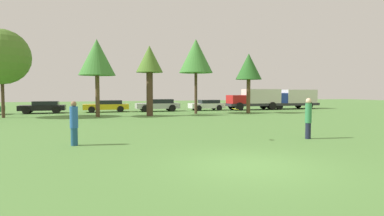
{
  "coord_description": "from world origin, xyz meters",
  "views": [
    {
      "loc": [
        -4.13,
        -7.96,
        2.12
      ],
      "look_at": [
        -0.12,
        5.36,
        1.37
      ],
      "focal_mm": 29.19,
      "sensor_mm": 36.0,
      "label": 1
    }
  ],
  "objects_px": {
    "frisbee": "(236,109)",
    "tree_0": "(1,57)",
    "person_catcher": "(308,117)",
    "parked_car_white": "(207,105)",
    "parked_car_yellow": "(107,106)",
    "delivery_truck_red": "(256,99)",
    "tree_1": "(97,58)",
    "delivery_truck_blue": "(292,98)",
    "tree_3": "(196,56)",
    "tree_4": "(249,67)",
    "tree_2": "(149,62)",
    "parked_car_black": "(43,107)",
    "person_thrower": "(74,123)",
    "parked_car_silver": "(158,105)"
  },
  "relations": [
    {
      "from": "delivery_truck_blue",
      "to": "tree_1",
      "type": "bearing_deg",
      "value": 12.95
    },
    {
      "from": "person_catcher",
      "to": "frisbee",
      "type": "relative_size",
      "value": 6.05
    },
    {
      "from": "delivery_truck_red",
      "to": "tree_3",
      "type": "bearing_deg",
      "value": 24.71
    },
    {
      "from": "tree_0",
      "to": "person_thrower",
      "type": "bearing_deg",
      "value": -67.31
    },
    {
      "from": "person_catcher",
      "to": "parked_car_yellow",
      "type": "relative_size",
      "value": 0.41
    },
    {
      "from": "tree_1",
      "to": "delivery_truck_blue",
      "type": "distance_m",
      "value": 23.38
    },
    {
      "from": "tree_1",
      "to": "parked_car_white",
      "type": "bearing_deg",
      "value": 26.03
    },
    {
      "from": "tree_4",
      "to": "parked_car_silver",
      "type": "bearing_deg",
      "value": 144.83
    },
    {
      "from": "tree_3",
      "to": "parked_car_white",
      "type": "height_order",
      "value": "tree_3"
    },
    {
      "from": "tree_1",
      "to": "tree_2",
      "type": "relative_size",
      "value": 1.06
    },
    {
      "from": "parked_car_silver",
      "to": "tree_1",
      "type": "bearing_deg",
      "value": 41.23
    },
    {
      "from": "parked_car_yellow",
      "to": "frisbee",
      "type": "bearing_deg",
      "value": 101.84
    },
    {
      "from": "frisbee",
      "to": "tree_3",
      "type": "xyz_separation_m",
      "value": [
        3.24,
        15.91,
        4.03
      ]
    },
    {
      "from": "delivery_truck_red",
      "to": "tree_2",
      "type": "bearing_deg",
      "value": 21.64
    },
    {
      "from": "person_catcher",
      "to": "delivery_truck_blue",
      "type": "xyz_separation_m",
      "value": [
        13.42,
        20.79,
        0.32
      ]
    },
    {
      "from": "person_catcher",
      "to": "parked_car_white",
      "type": "distance_m",
      "value": 21.01
    },
    {
      "from": "tree_3",
      "to": "tree_4",
      "type": "xyz_separation_m",
      "value": [
        4.97,
        -0.99,
        -1.0
      ]
    },
    {
      "from": "frisbee",
      "to": "parked_car_black",
      "type": "relative_size",
      "value": 0.07
    },
    {
      "from": "tree_3",
      "to": "parked_car_black",
      "type": "height_order",
      "value": "tree_3"
    },
    {
      "from": "parked_car_yellow",
      "to": "tree_3",
      "type": "bearing_deg",
      "value": 147.8
    },
    {
      "from": "parked_car_black",
      "to": "parked_car_white",
      "type": "height_order",
      "value": "parked_car_black"
    },
    {
      "from": "tree_4",
      "to": "delivery_truck_blue",
      "type": "height_order",
      "value": "tree_4"
    },
    {
      "from": "person_thrower",
      "to": "parked_car_yellow",
      "type": "bearing_deg",
      "value": 91.77
    },
    {
      "from": "tree_3",
      "to": "tree_4",
      "type": "bearing_deg",
      "value": -11.21
    },
    {
      "from": "frisbee",
      "to": "tree_0",
      "type": "distance_m",
      "value": 20.81
    },
    {
      "from": "tree_2",
      "to": "tree_1",
      "type": "bearing_deg",
      "value": 176.53
    },
    {
      "from": "person_thrower",
      "to": "parked_car_silver",
      "type": "xyz_separation_m",
      "value": [
        6.99,
        19.58,
        -0.19
      ]
    },
    {
      "from": "parked_car_silver",
      "to": "frisbee",
      "type": "bearing_deg",
      "value": 87.54
    },
    {
      "from": "tree_0",
      "to": "delivery_truck_blue",
      "type": "xyz_separation_m",
      "value": [
        29.64,
        4.41,
        -3.56
      ]
    },
    {
      "from": "delivery_truck_blue",
      "to": "parked_car_white",
      "type": "bearing_deg",
      "value": -1.42
    },
    {
      "from": "parked_car_yellow",
      "to": "parked_car_white",
      "type": "bearing_deg",
      "value": 177.46
    },
    {
      "from": "tree_0",
      "to": "parked_car_white",
      "type": "bearing_deg",
      "value": 13.36
    },
    {
      "from": "tree_0",
      "to": "parked_car_white",
      "type": "height_order",
      "value": "tree_0"
    },
    {
      "from": "parked_car_yellow",
      "to": "parked_car_silver",
      "type": "xyz_separation_m",
      "value": [
        5.25,
        -0.37,
        0.05
      ]
    },
    {
      "from": "tree_3",
      "to": "parked_car_yellow",
      "type": "bearing_deg",
      "value": 148.9
    },
    {
      "from": "person_thrower",
      "to": "parked_car_black",
      "type": "bearing_deg",
      "value": 108.5
    },
    {
      "from": "parked_car_white",
      "to": "delivery_truck_blue",
      "type": "distance_m",
      "value": 10.82
    },
    {
      "from": "tree_0",
      "to": "parked_car_black",
      "type": "xyz_separation_m",
      "value": [
        2.22,
        4.7,
        -4.2
      ]
    },
    {
      "from": "person_thrower",
      "to": "parked_car_yellow",
      "type": "xyz_separation_m",
      "value": [
        1.74,
        19.95,
        -0.24
      ]
    },
    {
      "from": "tree_0",
      "to": "parked_car_yellow",
      "type": "distance_m",
      "value": 10.28
    },
    {
      "from": "delivery_truck_red",
      "to": "tree_0",
      "type": "bearing_deg",
      "value": 8.18
    },
    {
      "from": "person_catcher",
      "to": "tree_0",
      "type": "bearing_deg",
      "value": -38.52
    },
    {
      "from": "person_thrower",
      "to": "tree_2",
      "type": "distance_m",
      "value": 15.15
    },
    {
      "from": "tree_1",
      "to": "delivery_truck_blue",
      "type": "bearing_deg",
      "value": 14.05
    },
    {
      "from": "tree_2",
      "to": "parked_car_white",
      "type": "relative_size",
      "value": 1.56
    },
    {
      "from": "parked_car_yellow",
      "to": "delivery_truck_red",
      "type": "xyz_separation_m",
      "value": [
        16.48,
        -0.73,
        0.63
      ]
    },
    {
      "from": "tree_4",
      "to": "delivery_truck_red",
      "type": "relative_size",
      "value": 0.86
    },
    {
      "from": "parked_car_white",
      "to": "tree_0",
      "type": "bearing_deg",
      "value": 12.26
    },
    {
      "from": "frisbee",
      "to": "tree_4",
      "type": "xyz_separation_m",
      "value": [
        8.21,
        14.92,
        3.03
      ]
    },
    {
      "from": "parked_car_white",
      "to": "delivery_truck_red",
      "type": "bearing_deg",
      "value": 174.34
    }
  ]
}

